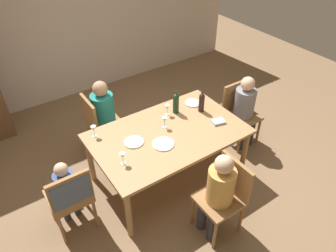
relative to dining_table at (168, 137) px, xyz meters
The scene contains 22 objects.
ground_plane 0.68m from the dining_table, ahead, with size 10.00×10.00×0.00m, color #846647.
rear_room_partition 2.86m from the dining_table, 90.00° to the left, with size 6.40×0.12×2.70m, color beige.
dining_table is the anchor object (origin of this frame).
chair_right_end 1.31m from the dining_table, ahead, with size 0.44×0.44×0.92m.
chair_far_left 1.09m from the dining_table, 117.59° to the left, with size 0.44×0.44×0.92m.
chair_near 0.97m from the dining_table, 84.81° to the right, with size 0.44×0.44×0.92m.
chair_left_end 1.31m from the dining_table, behind, with size 0.44×0.46×0.92m.
person_woman_host 1.30m from the dining_table, ahead, with size 0.29×0.33×1.10m.
person_man_bearded 1.04m from the dining_table, 112.05° to the left, with size 0.35×0.30×1.13m.
person_man_guest 0.96m from the dining_table, 91.52° to the right, with size 0.33×0.29×1.09m.
person_child_small 1.31m from the dining_table, behind, with size 0.22×0.25×0.94m.
wine_bottle_tall_green 0.49m from the dining_table, 42.41° to the left, with size 0.08×0.08×0.33m.
wine_bottle_dark_red 0.67m from the dining_table, 12.16° to the left, with size 0.08×0.08×0.31m.
wine_glass_near_left 0.89m from the dining_table, 150.22° to the left, with size 0.07×0.07×0.15m.
wine_glass_centre 0.21m from the dining_table, 77.93° to the left, with size 0.07×0.07×0.15m.
wine_glass_near_right 0.74m from the dining_table, 166.47° to the right, with size 0.07×0.07×0.15m.
wine_glass_far 0.42m from the dining_table, 57.23° to the left, with size 0.07×0.07×0.15m.
dinner_plate_host 0.24m from the dining_table, 138.51° to the right, with size 0.25×0.25×0.01m, color white.
dinner_plate_guest_left 0.45m from the dining_table, behind, with size 0.23×0.23×0.01m, color silver.
dinner_plate_guest_right 0.73m from the dining_table, 27.72° to the left, with size 0.22×0.22×0.01m, color silver.
folded_napkin 0.67m from the dining_table, 16.61° to the right, with size 0.16×0.12×0.03m, color #ADC6D6.
handbag 1.46m from the dining_table, 164.95° to the left, with size 0.28×0.12×0.22m, color brown.
Camera 1 is at (-1.66, -2.44, 3.14)m, focal length 33.61 mm.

